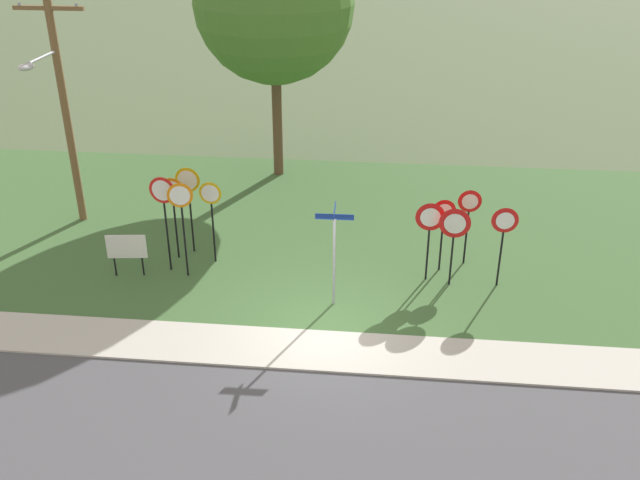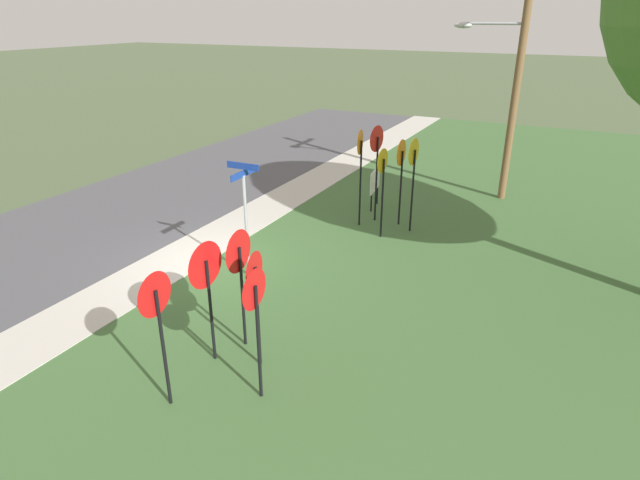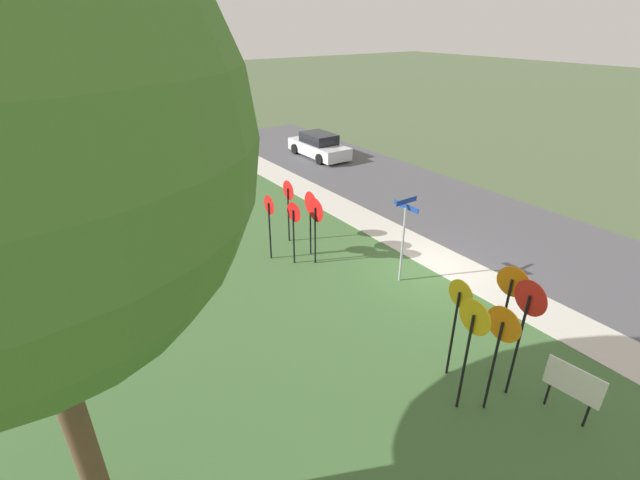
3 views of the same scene
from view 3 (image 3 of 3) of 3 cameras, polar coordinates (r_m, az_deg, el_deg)
The scene contains 17 objects.
ground_plane at distance 15.01m, azimuth 14.11°, elevation -3.92°, with size 160.00×160.00×0.00m, color #4C5B3D.
road_asphalt at distance 18.59m, azimuth 24.15°, elevation 0.59°, with size 44.00×6.40×0.01m, color #4C4C51.
sidewalk_strip at distance 15.55m, azimuth 16.11°, elevation -2.94°, with size 44.00×1.60×0.06m, color #BCB7AD.
grass_median at distance 11.81m, azimuth -6.43°, elevation -12.34°, with size 44.00×12.00×0.04m, color #3D6033.
stop_sign_near_left at distance 10.33m, azimuth 23.01°, elevation -6.99°, with size 0.68×0.15×2.79m.
stop_sign_near_right at distance 10.08m, azimuth 17.22°, elevation -8.46°, with size 0.64×0.10×2.48m.
stop_sign_far_left at distance 9.88m, azimuth 24.88°, elevation -8.65°, with size 0.74×0.13×2.83m.
stop_sign_far_center at distance 9.22m, azimuth 18.83°, elevation -11.14°, with size 0.73×0.10×2.66m.
stop_sign_far_right at distance 9.47m, azimuth 22.08°, elevation -11.51°, with size 0.74×0.09×2.51m.
yield_sign_near_left at distance 14.86m, azimuth -1.14°, elevation 4.06°, with size 0.84×0.11×2.28m.
yield_sign_near_right at distance 14.64m, azimuth -6.47°, elevation 3.51°, with size 0.66×0.10×2.28m.
yield_sign_far_left at distance 14.31m, azimuth -3.35°, elevation 2.71°, with size 0.66×0.13×2.17m.
yield_sign_far_right at distance 14.25m, azimuth -0.52°, elevation 3.14°, with size 0.79×0.11×2.30m.
yield_sign_center at distance 15.82m, azimuth -4.04°, elevation 5.54°, with size 0.71×0.10×2.32m.
street_name_post at distance 13.46m, azimuth 10.66°, elevation 0.88°, with size 0.96×0.82×2.73m.
notice_board at distance 10.58m, azimuth 29.66°, elevation -15.77°, with size 1.10×0.17×1.25m.
parked_sedan_distant at distance 26.92m, azimuth -0.15°, elevation 11.94°, with size 4.32×1.92×1.39m.
Camera 3 is at (-8.26, 10.12, 7.39)m, focal length 24.99 mm.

